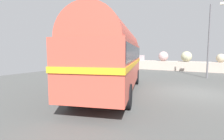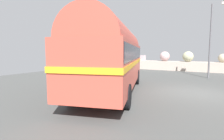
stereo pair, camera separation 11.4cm
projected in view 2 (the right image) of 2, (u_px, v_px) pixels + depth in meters
name	position (u px, v px, depth m)	size (l,w,h in m)	color
ground	(193.00, 93.00, 9.02)	(32.00, 26.00, 0.02)	#474847
breakwater	(204.00, 65.00, 19.02)	(31.36, 2.17, 2.42)	#B6A598
vintage_coach	(113.00, 55.00, 8.99)	(4.88, 8.91, 3.70)	black
lamp_post	(212.00, 37.00, 13.65)	(1.12, 0.38, 6.05)	#5B5B60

